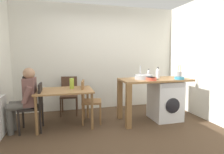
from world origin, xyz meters
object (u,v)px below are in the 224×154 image
at_px(seated_person, 25,96).
at_px(bottle_squat_brown, 158,73).
at_px(chair_opposite, 88,99).
at_px(chair_person_seat, 35,104).
at_px(bottle_clear_small, 158,73).
at_px(mixing_bowl, 151,79).
at_px(dining_table, 65,95).
at_px(chair_spare_by_wall, 69,93).
at_px(washing_machine, 165,100).
at_px(utensil_crock, 179,74).
at_px(vase, 72,83).
at_px(bottle_tall_green, 149,73).
at_px(colander, 179,78).

bearing_deg(seated_person, bottle_squat_brown, -90.16).
bearing_deg(chair_opposite, chair_person_seat, -70.72).
bearing_deg(bottle_squat_brown, chair_person_seat, 179.72).
distance_m(bottle_clear_small, mixing_bowl, 0.59).
xyz_separation_m(chair_person_seat, seated_person, (-0.16, 0.00, 0.16)).
height_order(dining_table, chair_spare_by_wall, chair_spare_by_wall).
relative_size(dining_table, seated_person, 0.92).
height_order(washing_machine, utensil_crock, utensil_crock).
distance_m(chair_spare_by_wall, utensil_crock, 2.62).
distance_m(seated_person, bottle_squat_brown, 2.72).
relative_size(chair_spare_by_wall, bottle_clear_small, 4.37).
distance_m(seated_person, vase, 0.90).
bearing_deg(bottle_clear_small, chair_opposite, -179.90).
height_order(dining_table, bottle_clear_small, bottle_clear_small).
bearing_deg(utensil_crock, bottle_tall_green, 162.11).
xyz_separation_m(seated_person, bottle_tall_green, (2.58, 0.19, 0.34)).
height_order(washing_machine, bottle_tall_green, bottle_tall_green).
height_order(seated_person, bottle_squat_brown, seated_person).
xyz_separation_m(chair_person_seat, bottle_squat_brown, (2.54, -0.01, 0.52)).
bearing_deg(dining_table, colander, -9.37).
xyz_separation_m(chair_person_seat, chair_opposite, (1.02, 0.16, 0.00)).
distance_m(washing_machine, bottle_tall_green, 0.69).
relative_size(chair_person_seat, seated_person, 0.75).
distance_m(mixing_bowl, vase, 1.63).
relative_size(bottle_clear_small, utensil_crock, 0.69).
xyz_separation_m(dining_table, mixing_bowl, (1.70, -0.37, 0.31)).
height_order(chair_spare_by_wall, bottle_clear_small, bottle_clear_small).
distance_m(bottle_squat_brown, colander, 0.46).
xyz_separation_m(seated_person, bottle_squat_brown, (2.70, -0.01, 0.36)).
bearing_deg(utensil_crock, washing_machine, -171.90).
xyz_separation_m(chair_person_seat, colander, (2.89, -0.29, 0.44)).
bearing_deg(bottle_tall_green, washing_machine, -42.76).
bearing_deg(colander, utensil_crock, 56.30).
bearing_deg(bottle_squat_brown, washing_machine, -18.81).
relative_size(seated_person, bottle_squat_brown, 4.89).
distance_m(chair_spare_by_wall, washing_machine, 2.26).
bearing_deg(chair_person_seat, dining_table, -79.50).
xyz_separation_m(chair_person_seat, bottle_tall_green, (2.42, 0.19, 0.50)).
distance_m(mixing_bowl, utensil_crock, 0.86).
xyz_separation_m(dining_table, utensil_crock, (2.52, -0.12, 0.35)).
bearing_deg(mixing_bowl, chair_person_seat, 173.23).
relative_size(utensil_crock, vase, 1.40).
xyz_separation_m(chair_spare_by_wall, bottle_squat_brown, (1.88, -0.89, 0.52)).
distance_m(chair_spare_by_wall, bottle_tall_green, 1.96).
distance_m(dining_table, vase, 0.27).
bearing_deg(utensil_crock, chair_person_seat, 179.69).
height_order(bottle_clear_small, colander, bottle_clear_small).
height_order(chair_opposite, bottle_squat_brown, bottle_squat_brown).
bearing_deg(vase, seated_person, -166.87).
bearing_deg(bottle_squat_brown, colander, -37.77).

